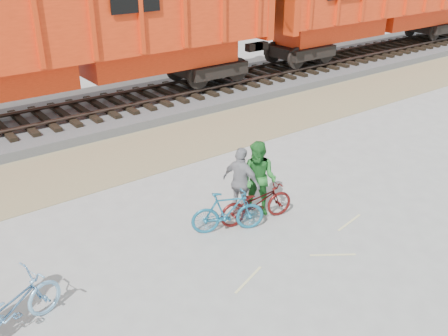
{
  "coord_description": "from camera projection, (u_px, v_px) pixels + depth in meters",
  "views": [
    {
      "loc": [
        -5.74,
        -6.35,
        5.68
      ],
      "look_at": [
        0.18,
        1.5,
        1.04
      ],
      "focal_mm": 40.0,
      "sensor_mm": 36.0,
      "label": 1
    }
  ],
  "objects": [
    {
      "name": "person_woman",
      "position": [
        241.0,
        182.0,
        10.77
      ],
      "size": [
        0.64,
        1.01,
        1.6
      ],
      "primitive_type": "imported",
      "rotation": [
        0.0,
        0.0,
        1.85
      ],
      "color": "gray",
      "rests_on": "ground"
    },
    {
      "name": "ground",
      "position": [
        261.0,
        241.0,
        10.14
      ],
      "size": [
        120.0,
        120.0,
        0.0
      ],
      "primitive_type": "plane",
      "color": "#9E9E99",
      "rests_on": "ground"
    },
    {
      "name": "bicycle_teal",
      "position": [
        228.0,
        212.0,
        10.3
      ],
      "size": [
        1.58,
        1.05,
        0.93
      ],
      "primitive_type": "imported",
      "rotation": [
        0.0,
        0.0,
        1.13
      ],
      "color": "#195F7E",
      "rests_on": "ground"
    },
    {
      "name": "bicycle_maroon",
      "position": [
        256.0,
        202.0,
        10.69
      ],
      "size": [
        1.79,
        0.93,
        0.9
      ],
      "primitive_type": "imported",
      "rotation": [
        0.0,
        0.0,
        1.37
      ],
      "color": "#50100F",
      "rests_on": "ground"
    },
    {
      "name": "gravel_strip",
      "position": [
        134.0,
        154.0,
        14.1
      ],
      "size": [
        120.0,
        3.0,
        0.02
      ],
      "primitive_type": "cube",
      "color": "#9E8962",
      "rests_on": "ground"
    },
    {
      "name": "ballast_bed",
      "position": [
        84.0,
        117.0,
        16.57
      ],
      "size": [
        120.0,
        4.0,
        0.3
      ],
      "primitive_type": "cube",
      "color": "slate",
      "rests_on": "ground"
    },
    {
      "name": "bicycle_blue",
      "position": [
        9.0,
        310.0,
        7.61
      ],
      "size": [
        1.91,
        1.13,
        0.95
      ],
      "primitive_type": "imported",
      "rotation": [
        0.0,
        0.0,
        1.87
      ],
      "color": "#7AB1DB",
      "rests_on": "ground"
    },
    {
      "name": "person_man",
      "position": [
        259.0,
        179.0,
        10.83
      ],
      "size": [
        0.93,
        1.02,
        1.69
      ],
      "primitive_type": "imported",
      "rotation": [
        0.0,
        0.0,
        -1.12
      ],
      "color": "#237029",
      "rests_on": "ground"
    },
    {
      "name": "hopper_car_center",
      "position": [
        73.0,
        29.0,
        15.35
      ],
      "size": [
        14.0,
        3.13,
        4.65
      ],
      "color": "black",
      "rests_on": "track"
    },
    {
      "name": "track",
      "position": [
        83.0,
        107.0,
        16.43
      ],
      "size": [
        120.0,
        2.6,
        0.24
      ],
      "color": "black",
      "rests_on": "ballast_bed"
    }
  ]
}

